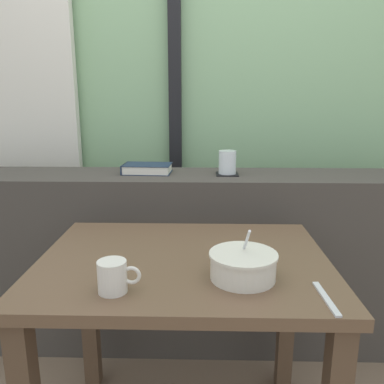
# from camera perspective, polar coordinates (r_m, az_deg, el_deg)

# --- Properties ---
(outdoor_backdrop) EXTENTS (4.80, 0.08, 2.80)m
(outdoor_backdrop) POSITION_cam_1_polar(r_m,az_deg,el_deg) (2.36, 1.21, 18.60)
(outdoor_backdrop) COLOR #8EBC89
(outdoor_backdrop) RESTS_ON ground
(curtain_left_panel) EXTENTS (0.56, 0.06, 2.50)m
(curtain_left_panel) POSITION_cam_1_polar(r_m,az_deg,el_deg) (2.46, -22.79, 13.88)
(curtain_left_panel) COLOR silver
(curtain_left_panel) RESTS_ON ground
(window_divider_post) EXTENTS (0.07, 0.05, 2.60)m
(window_divider_post) POSITION_cam_1_polar(r_m,az_deg,el_deg) (2.29, -2.47, 16.23)
(window_divider_post) COLOR black
(window_divider_post) RESTS_ON ground
(dark_console_ledge) EXTENTS (2.80, 0.35, 0.85)m
(dark_console_ledge) POSITION_cam_1_polar(r_m,az_deg,el_deg) (1.95, 0.98, -9.78)
(dark_console_ledge) COLOR #423D38
(dark_console_ledge) RESTS_ON ground
(breakfast_table) EXTENTS (0.90, 0.68, 0.70)m
(breakfast_table) POSITION_cam_1_polar(r_m,az_deg,el_deg) (1.32, -1.18, -14.50)
(breakfast_table) COLOR brown
(breakfast_table) RESTS_ON ground
(coaster_square) EXTENTS (0.10, 0.10, 0.00)m
(coaster_square) POSITION_cam_1_polar(r_m,az_deg,el_deg) (1.82, 5.08, 2.59)
(coaster_square) COLOR black
(coaster_square) RESTS_ON dark_console_ledge
(juice_glass) EXTENTS (0.08, 0.08, 0.10)m
(juice_glass) POSITION_cam_1_polar(r_m,az_deg,el_deg) (1.81, 5.11, 4.10)
(juice_glass) COLOR white
(juice_glass) RESTS_ON coaster_square
(closed_book) EXTENTS (0.23, 0.15, 0.04)m
(closed_book) POSITION_cam_1_polar(r_m,az_deg,el_deg) (1.86, -6.52, 3.38)
(closed_book) COLOR #1E2D47
(closed_book) RESTS_ON dark_console_ledge
(soup_bowl) EXTENTS (0.19, 0.19, 0.15)m
(soup_bowl) POSITION_cam_1_polar(r_m,az_deg,el_deg) (1.12, 7.35, -10.53)
(soup_bowl) COLOR silver
(soup_bowl) RESTS_ON breakfast_table
(fork_utensil) EXTENTS (0.02, 0.17, 0.01)m
(fork_utensil) POSITION_cam_1_polar(r_m,az_deg,el_deg) (1.08, 18.74, -14.29)
(fork_utensil) COLOR silver
(fork_utensil) RESTS_ON breakfast_table
(ceramic_mug) EXTENTS (0.11, 0.08, 0.08)m
(ceramic_mug) POSITION_cam_1_polar(r_m,az_deg,el_deg) (1.06, -11.27, -11.84)
(ceramic_mug) COLOR silver
(ceramic_mug) RESTS_ON breakfast_table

